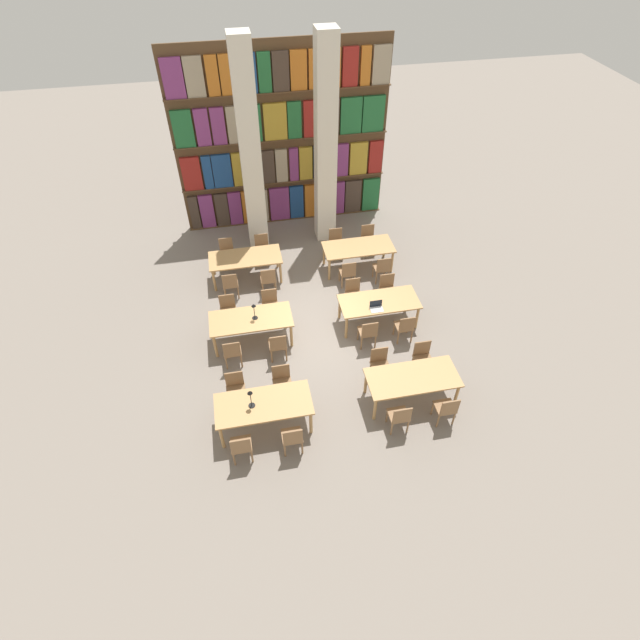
{
  "coord_description": "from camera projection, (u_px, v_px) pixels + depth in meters",
  "views": [
    {
      "loc": [
        -1.72,
        -8.93,
        9.25
      ],
      "look_at": [
        0.0,
        -0.25,
        0.69
      ],
      "focal_mm": 28.0,
      "sensor_mm": 36.0,
      "label": 1
    }
  ],
  "objects": [
    {
      "name": "chair_9",
      "position": [
        228.0,
        310.0,
        12.89
      ],
      "size": [
        0.42,
        0.4,
        0.88
      ],
      "rotation": [
        0.0,
        0.0,
        3.14
      ],
      "color": "olive",
      "rests_on": "ground_plane"
    },
    {
      "name": "chair_2",
      "position": [
        292.0,
        437.0,
        10.14
      ],
      "size": [
        0.42,
        0.4,
        0.88
      ],
      "color": "olive",
      "rests_on": "ground_plane"
    },
    {
      "name": "reading_table_1",
      "position": [
        412.0,
        379.0,
        10.96
      ],
      "size": [
        2.03,
        0.92,
        0.76
      ],
      "color": "tan",
      "rests_on": "ground_plane"
    },
    {
      "name": "chair_14",
      "position": [
        405.0,
        327.0,
        12.44
      ],
      "size": [
        0.42,
        0.4,
        0.88
      ],
      "color": "olive",
      "rests_on": "ground_plane"
    },
    {
      "name": "chair_22",
      "position": [
        382.0,
        268.0,
        14.14
      ],
      "size": [
        0.42,
        0.4,
        0.88
      ],
      "color": "olive",
      "rests_on": "ground_plane"
    },
    {
      "name": "desk_lamp_1",
      "position": [
        254.0,
        309.0,
        12.03
      ],
      "size": [
        0.14,
        0.14,
        0.46
      ],
      "color": "black",
      "rests_on": "reading_table_2"
    },
    {
      "name": "ground_plane",
      "position": [
        318.0,
        332.0,
        12.97
      ],
      "size": [
        40.0,
        40.0,
        0.0
      ],
      "primitive_type": "plane",
      "color": "gray"
    },
    {
      "name": "chair_3",
      "position": [
        282.0,
        381.0,
        11.19
      ],
      "size": [
        0.42,
        0.4,
        0.88
      ],
      "rotation": [
        0.0,
        0.0,
        3.14
      ],
      "color": "olive",
      "rests_on": "ground_plane"
    },
    {
      "name": "chair_0",
      "position": [
        241.0,
        446.0,
        9.99
      ],
      "size": [
        0.42,
        0.4,
        0.88
      ],
      "color": "olive",
      "rests_on": "ground_plane"
    },
    {
      "name": "chair_7",
      "position": [
        423.0,
        357.0,
        11.71
      ],
      "size": [
        0.42,
        0.4,
        0.88
      ],
      "rotation": [
        0.0,
        0.0,
        3.14
      ],
      "color": "olive",
      "rests_on": "ground_plane"
    },
    {
      "name": "chair_21",
      "position": [
        336.0,
        242.0,
        15.05
      ],
      "size": [
        0.42,
        0.4,
        0.88
      ],
      "rotation": [
        0.0,
        0.0,
        3.14
      ],
      "color": "olive",
      "rests_on": "ground_plane"
    },
    {
      "name": "bookshelf_bank",
      "position": [
        283.0,
        144.0,
        15.07
      ],
      "size": [
        6.43,
        0.35,
        5.5
      ],
      "color": "brown",
      "rests_on": "ground_plane"
    },
    {
      "name": "chair_18",
      "position": [
        268.0,
        279.0,
        13.79
      ],
      "size": [
        0.42,
        0.4,
        0.88
      ],
      "color": "olive",
      "rests_on": "ground_plane"
    },
    {
      "name": "chair_10",
      "position": [
        278.0,
        345.0,
        11.99
      ],
      "size": [
        0.42,
        0.4,
        0.88
      ],
      "color": "olive",
      "rests_on": "ground_plane"
    },
    {
      "name": "chair_13",
      "position": [
        353.0,
        293.0,
        13.36
      ],
      "size": [
        0.42,
        0.4,
        0.88
      ],
      "rotation": [
        0.0,
        0.0,
        3.14
      ],
      "color": "olive",
      "rests_on": "ground_plane"
    },
    {
      "name": "chair_5",
      "position": [
        380.0,
        364.0,
        11.56
      ],
      "size": [
        0.42,
        0.4,
        0.88
      ],
      "rotation": [
        0.0,
        0.0,
        3.14
      ],
      "color": "olive",
      "rests_on": "ground_plane"
    },
    {
      "name": "chair_23",
      "position": [
        368.0,
        238.0,
        15.19
      ],
      "size": [
        0.42,
        0.4,
        0.88
      ],
      "rotation": [
        0.0,
        0.0,
        3.14
      ],
      "color": "olive",
      "rests_on": "ground_plane"
    },
    {
      "name": "chair_1",
      "position": [
        236.0,
        388.0,
        11.04
      ],
      "size": [
        0.42,
        0.4,
        0.88
      ],
      "rotation": [
        0.0,
        0.0,
        3.14
      ],
      "color": "olive",
      "rests_on": "ground_plane"
    },
    {
      "name": "reading_table_0",
      "position": [
        264.0,
        406.0,
        10.45
      ],
      "size": [
        2.03,
        0.92,
        0.76
      ],
      "color": "tan",
      "rests_on": "ground_plane"
    },
    {
      "name": "reading_table_4",
      "position": [
        245.0,
        259.0,
        14.09
      ],
      "size": [
        2.03,
        0.92,
        0.76
      ],
      "color": "tan",
      "rests_on": "ground_plane"
    },
    {
      "name": "chair_20",
      "position": [
        348.0,
        272.0,
        14.0
      ],
      "size": [
        0.42,
        0.4,
        0.88
      ],
      "color": "olive",
      "rests_on": "ground_plane"
    },
    {
      "name": "chair_4",
      "position": [
        400.0,
        416.0,
        10.51
      ],
      "size": [
        0.42,
        0.4,
        0.88
      ],
      "color": "olive",
      "rests_on": "ground_plane"
    },
    {
      "name": "reading_table_5",
      "position": [
        358.0,
        249.0,
        14.45
      ],
      "size": [
        2.03,
        0.92,
        0.76
      ],
      "color": "tan",
      "rests_on": "ground_plane"
    },
    {
      "name": "chair_15",
      "position": [
        387.0,
        289.0,
        13.49
      ],
      "size": [
        0.42,
        0.4,
        0.88
      ],
      "rotation": [
        0.0,
        0.0,
        3.14
      ],
      "color": "olive",
      "rests_on": "ground_plane"
    },
    {
      "name": "chair_6",
      "position": [
        446.0,
        408.0,
        10.66
      ],
      "size": [
        0.42,
        0.4,
        0.88
      ],
      "color": "olive",
      "rests_on": "ground_plane"
    },
    {
      "name": "desk_lamp_0",
      "position": [
        250.0,
        396.0,
        10.13
      ],
      "size": [
        0.14,
        0.14,
        0.49
      ],
      "color": "black",
      "rests_on": "reading_table_0"
    },
    {
      "name": "chair_17",
      "position": [
        227.0,
        252.0,
        14.69
      ],
      "size": [
        0.42,
        0.4,
        0.88
      ],
      "rotation": [
        0.0,
        0.0,
        3.14
      ],
      "color": "olive",
      "rests_on": "ground_plane"
    },
    {
      "name": "chair_16",
      "position": [
        230.0,
        284.0,
        13.64
      ],
      "size": [
        0.42,
        0.4,
        0.88
      ],
      "color": "olive",
      "rests_on": "ground_plane"
    },
    {
      "name": "pillar_center",
      "position": [
        326.0,
        146.0,
        14.07
      ],
      "size": [
        0.57,
        0.57,
        6.0
      ],
      "color": "silver",
      "rests_on": "ground_plane"
    },
    {
      "name": "chair_8",
      "position": [
        232.0,
        351.0,
        11.84
      ],
      "size": [
        0.42,
        0.4,
        0.88
      ],
      "color": "olive",
      "rests_on": "ground_plane"
    },
    {
      "name": "chair_12",
      "position": [
        368.0,
        332.0,
        12.31
      ],
      "size": [
        0.42,
        0.4,
        0.88
      ],
      "color": "olive",
      "rests_on": "ground_plane"
    },
    {
      "name": "pillar_left",
      "position": [
        250.0,
        153.0,
        13.78
      ],
      "size": [
        0.57,
        0.57,
        6.0
      ],
      "color": "silver",
      "rests_on": "ground_plane"
    },
    {
      "name": "chair_19",
      "position": [
        262.0,
        248.0,
        14.84
      ],
      "size": [
        0.42,
        0.4,
        0.88
      ],
      "rotation": [
        0.0,
        0.0,
        3.14
      ],
      "color": "olive",
      "rests_on": "ground_plane"
    },
    {
      "name": "laptop",
      "position": [
        376.0,
        308.0,
        12.46
      ],
      "size": [
        0.32,
        0.22,
        0.21
      ],
      "color": "silver",
      "rests_on": "reading_table_3"
    },
    {
      "name": "chair_11",
      "position": [
        270.0,
        304.0,
        13.04
      ],
      "size": [
        0.42,
        0.4,
        0.88
      ],
      "rotation": [
        0.0,
        0.0,
        3.14
      ],
      "color": "olive",
      "rests_on": "ground_plane"
    },
    {
      "name": "reading_table_2",
      "position": [
        251.0,
        321.0,
        12.3
      ],
      "size": [
        2.03,
        0.92,
        0.76
      ],
      "color": "tan",
      "rests_on": "ground_plane"
    },
    {
      "name": "reading_table_3",
      "position": [
        379.0,
        303.0,
        12.76
      ],
      "size": [
        2.03,
        0.92,
        0.76
      ],
      "color": "tan",
      "rests_on": "ground_plane"
    }
  ]
}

